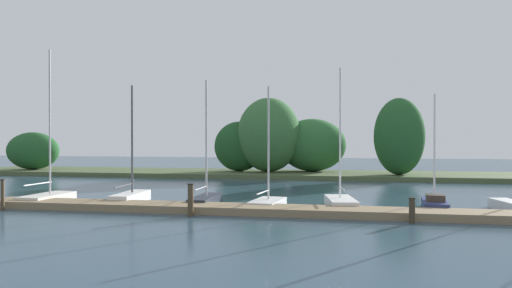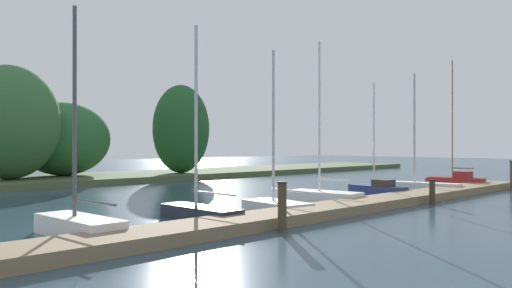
{
  "view_description": "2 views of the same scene",
  "coord_description": "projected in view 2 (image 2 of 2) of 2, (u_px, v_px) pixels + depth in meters",
  "views": [
    {
      "loc": [
        1.5,
        -5.92,
        3.34
      ],
      "look_at": [
        -2.48,
        15.62,
        3.17
      ],
      "focal_mm": 30.93,
      "sensor_mm": 36.0,
      "label": 1
    },
    {
      "loc": [
        -15.44,
        3.05,
        2.5
      ],
      "look_at": [
        -2.66,
        15.99,
        2.53
      ],
      "focal_mm": 34.91,
      "sensor_mm": 36.0,
      "label": 2
    }
  ],
  "objects": [
    {
      "name": "far_shore",
      "position": [
        32.0,
        145.0,
        31.14
      ],
      "size": [
        69.75,
        8.02,
        7.38
      ],
      "color": "#4C5B38",
      "rests_on": "ground"
    },
    {
      "name": "sailboat_2",
      "position": [
        198.0,
        209.0,
        16.48
      ],
      "size": [
        0.97,
        3.54,
        6.48
      ],
      "rotation": [
        0.0,
        0.0,
        1.58
      ],
      "color": "#232833",
      "rests_on": "ground"
    },
    {
      "name": "mooring_piling_3",
      "position": [
        512.0,
        175.0,
        27.53
      ],
      "size": [
        0.24,
        0.24,
        1.63
      ],
      "color": "brown",
      "rests_on": "ground"
    },
    {
      "name": "mooring_piling_2",
      "position": [
        432.0,
        192.0,
        20.85
      ],
      "size": [
        0.28,
        0.28,
        1.04
      ],
      "color": "#3D3323",
      "rests_on": "ground"
    },
    {
      "name": "sailboat_4",
      "position": [
        321.0,
        195.0,
        21.47
      ],
      "size": [
        1.69,
        3.49,
        6.97
      ],
      "rotation": [
        0.0,
        0.0,
        1.72
      ],
      "color": "white",
      "rests_on": "ground"
    },
    {
      "name": "sailboat_3",
      "position": [
        275.0,
        204.0,
        18.56
      ],
      "size": [
        1.66,
        3.23,
        6.05
      ],
      "rotation": [
        0.0,
        0.0,
        1.43
      ],
      "color": "white",
      "rests_on": "ground"
    },
    {
      "name": "sailboat_7",
      "position": [
        455.0,
        180.0,
        29.51
      ],
      "size": [
        1.36,
        3.36,
        7.56
      ],
      "rotation": [
        0.0,
        0.0,
        1.68
      ],
      "color": "maroon",
      "rests_on": "ground"
    },
    {
      "name": "dock_pier",
      "position": [
        346.0,
        207.0,
        18.57
      ],
      "size": [
        31.32,
        1.8,
        0.35
      ],
      "color": "#847051",
      "rests_on": "ground"
    },
    {
      "name": "sailboat_6",
      "position": [
        417.0,
        185.0,
        26.91
      ],
      "size": [
        1.57,
        4.47,
        6.38
      ],
      "rotation": [
        0.0,
        0.0,
        1.73
      ],
      "color": "white",
      "rests_on": "ground"
    },
    {
      "name": "sailboat_5",
      "position": [
        376.0,
        188.0,
        24.61
      ],
      "size": [
        1.44,
        3.16,
        5.58
      ],
      "rotation": [
        0.0,
        0.0,
        1.44
      ],
      "color": "navy",
      "rests_on": "ground"
    },
    {
      "name": "sailboat_1",
      "position": [
        76.0,
        222.0,
        13.57
      ],
      "size": [
        1.19,
        3.71,
        6.32
      ],
      "rotation": [
        0.0,
        0.0,
        1.62
      ],
      "color": "white",
      "rests_on": "ground"
    },
    {
      "name": "mooring_piling_1",
      "position": [
        282.0,
        206.0,
        14.27
      ],
      "size": [
        0.3,
        0.3,
        1.45
      ],
      "color": "#4C3D28",
      "rests_on": "ground"
    }
  ]
}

